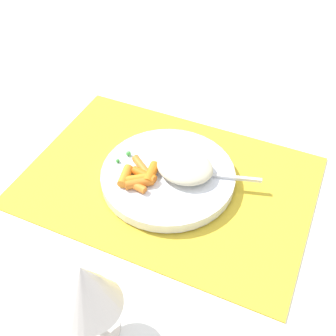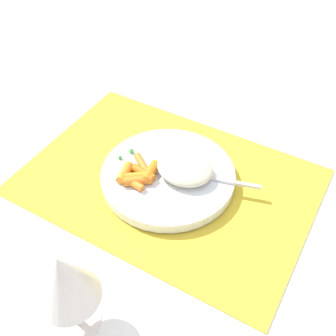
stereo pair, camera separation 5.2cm
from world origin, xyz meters
name	(u,v)px [view 1 (the left image)]	position (x,y,z in m)	size (l,w,h in m)	color
ground_plane	(168,182)	(0.00, 0.00, 0.00)	(2.40, 2.40, 0.00)	white
placemat	(168,181)	(0.00, 0.00, 0.00)	(0.49, 0.35, 0.01)	gold
plate	(168,176)	(0.00, 0.00, 0.02)	(0.23, 0.23, 0.02)	white
rice_mound	(185,167)	(-0.03, -0.01, 0.04)	(0.10, 0.08, 0.03)	beige
carrot_portion	(139,177)	(0.04, 0.04, 0.03)	(0.06, 0.08, 0.02)	orange
pea_scatter	(134,170)	(0.05, 0.02, 0.03)	(0.08, 0.07, 0.01)	green
fork	(187,173)	(-0.03, -0.01, 0.03)	(0.20, 0.07, 0.01)	silver
wine_glass	(86,288)	(-0.02, 0.28, 0.11)	(0.08, 0.08, 0.15)	silver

